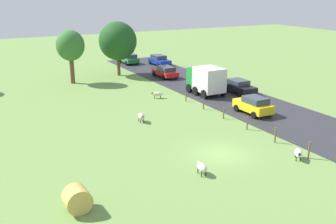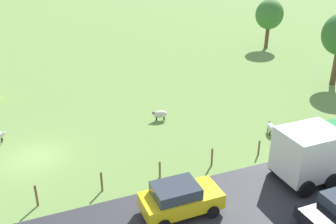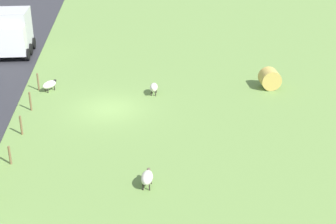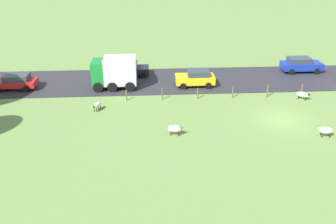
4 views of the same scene
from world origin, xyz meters
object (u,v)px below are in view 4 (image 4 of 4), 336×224
(sheep_0, at_px, (175,129))
(sheep_3, at_px, (97,105))
(car_1, at_px, (301,64))
(sheep_1, at_px, (303,95))
(truck_1, at_px, (115,71))
(car_2, at_px, (196,78))
(car_5, at_px, (15,81))
(sheep_2, at_px, (326,131))
(car_3, at_px, (130,69))

(sheep_0, bearing_deg, sheep_3, 52.86)
(sheep_0, height_order, sheep_3, sheep_0)
(sheep_0, xyz_separation_m, car_1, (13.98, -15.40, 0.40))
(car_1, bearing_deg, sheep_1, 159.39)
(truck_1, relative_size, car_2, 1.11)
(sheep_3, relative_size, car_2, 0.32)
(car_5, bearing_deg, sheep_1, -98.80)
(sheep_1, height_order, car_5, car_5)
(sheep_3, bearing_deg, car_2, -60.00)
(sheep_2, bearing_deg, car_2, 36.73)
(car_2, distance_m, car_3, 7.72)
(car_2, height_order, car_3, car_2)
(sheep_1, bearing_deg, car_3, 64.82)
(sheep_0, distance_m, car_3, 14.41)
(truck_1, bearing_deg, sheep_2, -124.40)
(sheep_1, xyz_separation_m, sheep_3, (-1.33, 18.87, 0.01))
(truck_1, distance_m, car_1, 20.93)
(sheep_1, relative_size, sheep_2, 1.00)
(car_3, bearing_deg, sheep_2, -134.37)
(car_2, relative_size, car_5, 0.91)
(sheep_1, bearing_deg, sheep_2, 170.49)
(sheep_0, relative_size, car_2, 0.31)
(car_3, bearing_deg, car_5, 106.93)
(sheep_2, bearing_deg, sheep_3, 71.80)
(truck_1, bearing_deg, sheep_1, -103.15)
(sheep_2, xyz_separation_m, car_5, (11.41, 26.39, 0.33))
(truck_1, bearing_deg, car_3, -20.03)
(car_1, height_order, car_2, car_2)
(sheep_1, relative_size, car_2, 0.30)
(sheep_3, relative_size, car_5, 0.29)
(car_2, bearing_deg, truck_1, 89.47)
(sheep_0, relative_size, sheep_1, 1.02)
(sheep_0, xyz_separation_m, sheep_3, (4.85, 6.41, -0.04))
(sheep_2, height_order, car_1, car_1)
(car_5, bearing_deg, truck_1, -90.83)
(sheep_1, bearing_deg, car_1, -20.61)
(sheep_2, bearing_deg, car_3, 45.63)
(sheep_1, relative_size, car_1, 0.27)
(sheep_0, height_order, car_3, car_3)
(truck_1, xyz_separation_m, car_5, (0.14, 9.93, -0.89))
(sheep_2, relative_size, truck_1, 0.27)
(car_2, xyz_separation_m, car_3, (3.64, 6.81, -0.07))
(truck_1, height_order, car_5, truck_1)
(sheep_2, height_order, car_5, car_5)
(sheep_1, relative_size, truck_1, 0.27)
(truck_1, bearing_deg, car_5, 89.17)
(truck_1, xyz_separation_m, car_1, (3.67, -20.59, -0.81))
(car_2, bearing_deg, sheep_1, -112.98)
(sheep_2, distance_m, truck_1, 19.98)
(car_5, bearing_deg, sheep_2, -113.38)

